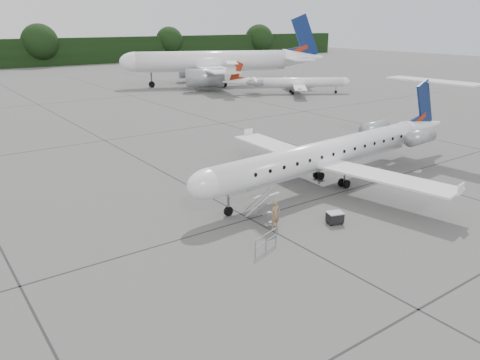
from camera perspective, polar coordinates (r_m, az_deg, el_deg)
ground at (r=34.02m, az=13.18°, el=-3.63°), size 320.00×320.00×0.00m
main_regional_jet at (r=37.60m, az=10.34°, el=4.68°), size 30.31×22.73×7.44m
airstair at (r=30.88m, az=2.67°, el=-3.14°), size 1.00×2.36×2.33m
passenger at (r=30.09m, az=4.34°, el=-4.23°), size 0.70×0.46×1.90m
safety_railing at (r=27.48m, az=3.20°, el=-7.55°), size 2.12×0.75×1.00m
baggage_cart at (r=31.51m, az=11.49°, el=-4.51°), size 1.18×1.07×0.85m
bg_narrowbody at (r=98.60m, az=-3.51°, el=15.44°), size 47.16×41.59×14.04m
bg_regional_right at (r=88.42m, az=6.91°, el=12.29°), size 27.38×25.49×5.84m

